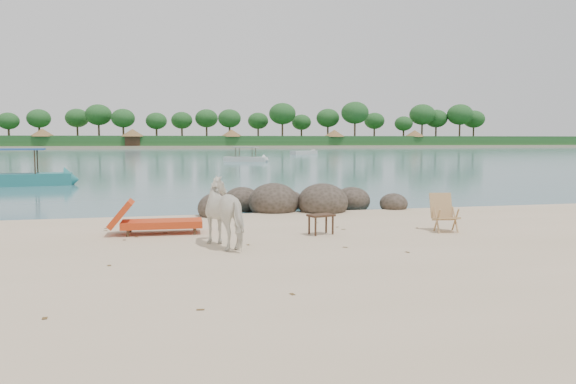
# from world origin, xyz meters

# --- Properties ---
(water) EXTENTS (400.00, 400.00, 0.00)m
(water) POSITION_xyz_m (0.00, 90.00, 0.00)
(water) COLOR #325D65
(water) RESTS_ON ground
(far_shore) EXTENTS (420.00, 90.00, 1.40)m
(far_shore) POSITION_xyz_m (0.00, 170.00, 0.00)
(far_shore) COLOR tan
(far_shore) RESTS_ON ground
(far_scenery) EXTENTS (420.00, 18.00, 9.50)m
(far_scenery) POSITION_xyz_m (0.03, 136.70, 3.14)
(far_scenery) COLOR #1E4C1E
(far_scenery) RESTS_ON ground
(boulders) EXTENTS (6.42, 3.01, 1.12)m
(boulders) POSITION_xyz_m (0.93, 6.43, 0.23)
(boulders) COLOR #322B21
(boulders) RESTS_ON ground
(cow) EXTENTS (1.30, 1.78, 1.37)m
(cow) POSITION_xyz_m (-1.62, 1.13, 0.68)
(cow) COLOR white
(cow) RESTS_ON ground
(side_table) EXTENTS (0.64, 0.50, 0.45)m
(side_table) POSITION_xyz_m (0.54, 2.03, 0.23)
(side_table) COLOR #2F2212
(side_table) RESTS_ON ground
(lounge_chair) EXTENTS (2.25, 0.86, 0.66)m
(lounge_chair) POSITION_xyz_m (-2.90, 2.97, 0.33)
(lounge_chair) COLOR #C74717
(lounge_chair) RESTS_ON ground
(deck_chair) EXTENTS (0.65, 0.69, 0.87)m
(deck_chair) POSITION_xyz_m (3.45, 1.75, 0.44)
(deck_chair) COLOR tan
(deck_chair) RESTS_ON ground
(boat_near) EXTENTS (5.98, 1.86, 2.87)m
(boat_near) POSITION_xyz_m (-9.72, 19.02, 1.43)
(boat_near) COLOR #227374
(boat_near) RESTS_ON water
(boat_mid) EXTENTS (4.77, 3.42, 2.40)m
(boat_mid) POSITION_xyz_m (5.54, 45.63, 1.20)
(boat_mid) COLOR silver
(boat_mid) RESTS_ON water
(boat_far) EXTENTS (5.29, 4.14, 0.64)m
(boat_far) POSITION_xyz_m (18.36, 71.71, 0.32)
(boat_far) COLOR beige
(boat_far) RESTS_ON water
(dead_leaves) EXTENTS (7.46, 7.06, 0.00)m
(dead_leaves) POSITION_xyz_m (-1.42, 1.26, 0.01)
(dead_leaves) COLOR brown
(dead_leaves) RESTS_ON ground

